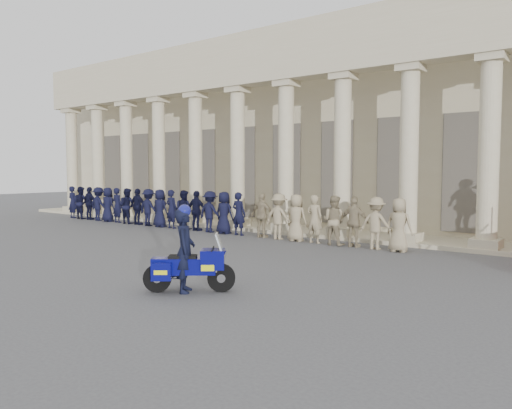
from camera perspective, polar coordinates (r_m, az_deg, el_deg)
name	(u,v)px	position (r m, az deg, el deg)	size (l,w,h in m)	color
ground	(161,267)	(14.06, -10.80, -7.00)	(90.00, 90.00, 0.00)	#4A4A4D
building	(383,133)	(26.10, 14.30, 7.96)	(40.00, 12.50, 9.00)	#BFB28F
officer_rank	(195,211)	(21.90, -6.96, -0.71)	(19.36, 0.67, 1.76)	black
motorcycle	(190,267)	(11.03, -7.54, -7.05)	(1.67, 1.47, 1.29)	black
rider	(185,249)	(10.97, -8.13, -5.05)	(0.76, 0.79, 1.92)	black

